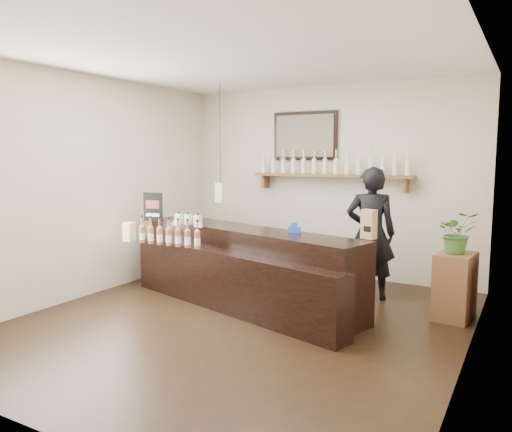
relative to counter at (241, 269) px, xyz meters
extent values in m
plane|color=black|center=(0.34, -0.58, -0.43)|extent=(5.00, 5.00, 0.00)
plane|color=beige|center=(0.34, 1.92, 0.97)|extent=(4.50, 0.00, 4.50)
plane|color=beige|center=(0.34, -3.08, 0.97)|extent=(4.50, 0.00, 4.50)
plane|color=beige|center=(-1.91, -0.58, 0.97)|extent=(0.00, 5.00, 5.00)
plane|color=beige|center=(2.59, -0.58, 0.97)|extent=(0.00, 5.00, 5.00)
plane|color=white|center=(0.34, -0.58, 2.37)|extent=(5.00, 5.00, 0.00)
cube|color=brown|center=(0.44, 1.79, 1.07)|extent=(2.40, 0.25, 0.04)
cube|color=brown|center=(-0.64, 1.82, 0.95)|extent=(0.04, 0.20, 0.20)
cube|color=brown|center=(1.52, 1.82, 0.95)|extent=(0.04, 0.20, 0.20)
cube|color=black|center=(-0.01, 1.89, 1.65)|extent=(1.02, 0.04, 0.72)
cube|color=#433A2B|center=(-0.01, 1.87, 1.65)|extent=(0.92, 0.01, 0.62)
cube|color=white|center=(-0.96, 1.02, 0.82)|extent=(0.12, 0.12, 0.28)
cylinder|color=black|center=(-0.96, 1.02, 1.67)|extent=(0.01, 0.01, 1.41)
cylinder|color=silver|center=(-0.66, 1.79, 1.19)|extent=(0.07, 0.07, 0.20)
cone|color=silver|center=(-0.66, 1.79, 1.32)|extent=(0.07, 0.07, 0.05)
cylinder|color=silver|center=(-0.66, 1.79, 1.38)|extent=(0.02, 0.02, 0.07)
cylinder|color=gold|center=(-0.66, 1.79, 1.43)|extent=(0.03, 0.03, 0.02)
cylinder|color=white|center=(-0.66, 1.79, 1.17)|extent=(0.07, 0.07, 0.09)
cylinder|color=silver|center=(-0.49, 1.79, 1.19)|extent=(0.07, 0.07, 0.20)
cone|color=silver|center=(-0.49, 1.79, 1.32)|extent=(0.07, 0.07, 0.05)
cylinder|color=silver|center=(-0.49, 1.79, 1.38)|extent=(0.02, 0.02, 0.07)
cylinder|color=gold|center=(-0.49, 1.79, 1.43)|extent=(0.03, 0.03, 0.02)
cylinder|color=white|center=(-0.49, 1.79, 1.17)|extent=(0.07, 0.07, 0.09)
cylinder|color=silver|center=(-0.32, 1.79, 1.19)|extent=(0.07, 0.07, 0.20)
cone|color=silver|center=(-0.32, 1.79, 1.32)|extent=(0.07, 0.07, 0.05)
cylinder|color=silver|center=(-0.32, 1.79, 1.38)|extent=(0.02, 0.02, 0.07)
cylinder|color=gold|center=(-0.32, 1.79, 1.43)|extent=(0.03, 0.03, 0.02)
cylinder|color=white|center=(-0.32, 1.79, 1.17)|extent=(0.07, 0.07, 0.09)
cylinder|color=silver|center=(-0.16, 1.79, 1.19)|extent=(0.07, 0.07, 0.20)
cone|color=silver|center=(-0.16, 1.79, 1.32)|extent=(0.07, 0.07, 0.05)
cylinder|color=silver|center=(-0.16, 1.79, 1.38)|extent=(0.02, 0.02, 0.07)
cylinder|color=gold|center=(-0.16, 1.79, 1.43)|extent=(0.03, 0.03, 0.02)
cylinder|color=white|center=(-0.16, 1.79, 1.17)|extent=(0.07, 0.07, 0.09)
cylinder|color=silver|center=(0.01, 1.79, 1.19)|extent=(0.07, 0.07, 0.20)
cone|color=silver|center=(0.01, 1.79, 1.32)|extent=(0.07, 0.07, 0.05)
cylinder|color=silver|center=(0.01, 1.79, 1.38)|extent=(0.02, 0.02, 0.07)
cylinder|color=gold|center=(0.01, 1.79, 1.43)|extent=(0.03, 0.03, 0.02)
cylinder|color=white|center=(0.01, 1.79, 1.17)|extent=(0.07, 0.07, 0.09)
cylinder|color=silver|center=(0.18, 1.79, 1.19)|extent=(0.07, 0.07, 0.20)
cone|color=silver|center=(0.18, 1.79, 1.32)|extent=(0.07, 0.07, 0.05)
cylinder|color=silver|center=(0.18, 1.79, 1.38)|extent=(0.02, 0.02, 0.07)
cylinder|color=gold|center=(0.18, 1.79, 1.43)|extent=(0.03, 0.03, 0.02)
cylinder|color=white|center=(0.18, 1.79, 1.17)|extent=(0.07, 0.07, 0.09)
cylinder|color=silver|center=(0.35, 1.79, 1.19)|extent=(0.07, 0.07, 0.20)
cone|color=silver|center=(0.35, 1.79, 1.32)|extent=(0.07, 0.07, 0.05)
cylinder|color=silver|center=(0.35, 1.79, 1.38)|extent=(0.02, 0.02, 0.07)
cylinder|color=gold|center=(0.35, 1.79, 1.43)|extent=(0.03, 0.03, 0.02)
cylinder|color=white|center=(0.35, 1.79, 1.17)|extent=(0.07, 0.07, 0.09)
cylinder|color=silver|center=(0.52, 1.79, 1.19)|extent=(0.07, 0.07, 0.20)
cone|color=silver|center=(0.52, 1.79, 1.32)|extent=(0.07, 0.07, 0.05)
cylinder|color=silver|center=(0.52, 1.79, 1.38)|extent=(0.02, 0.02, 0.07)
cylinder|color=gold|center=(0.52, 1.79, 1.43)|extent=(0.03, 0.03, 0.02)
cylinder|color=white|center=(0.52, 1.79, 1.17)|extent=(0.07, 0.07, 0.09)
cylinder|color=silver|center=(0.69, 1.79, 1.19)|extent=(0.07, 0.07, 0.20)
cone|color=silver|center=(0.69, 1.79, 1.32)|extent=(0.07, 0.07, 0.05)
cylinder|color=silver|center=(0.69, 1.79, 1.38)|extent=(0.02, 0.02, 0.07)
cylinder|color=gold|center=(0.69, 1.79, 1.43)|extent=(0.03, 0.03, 0.02)
cylinder|color=white|center=(0.69, 1.79, 1.17)|extent=(0.07, 0.07, 0.09)
cylinder|color=silver|center=(0.86, 1.79, 1.19)|extent=(0.07, 0.07, 0.20)
cone|color=silver|center=(0.86, 1.79, 1.32)|extent=(0.07, 0.07, 0.05)
cylinder|color=silver|center=(0.86, 1.79, 1.38)|extent=(0.02, 0.02, 0.07)
cylinder|color=gold|center=(0.86, 1.79, 1.43)|extent=(0.03, 0.03, 0.02)
cylinder|color=white|center=(0.86, 1.79, 1.17)|extent=(0.07, 0.07, 0.09)
cylinder|color=silver|center=(1.03, 1.79, 1.19)|extent=(0.07, 0.07, 0.20)
cone|color=silver|center=(1.03, 1.79, 1.32)|extent=(0.07, 0.07, 0.05)
cylinder|color=silver|center=(1.03, 1.79, 1.38)|extent=(0.02, 0.02, 0.07)
cylinder|color=gold|center=(1.03, 1.79, 1.43)|extent=(0.03, 0.03, 0.02)
cylinder|color=white|center=(1.03, 1.79, 1.17)|extent=(0.07, 0.07, 0.09)
cylinder|color=silver|center=(1.20, 1.79, 1.19)|extent=(0.07, 0.07, 0.20)
cone|color=silver|center=(1.20, 1.79, 1.32)|extent=(0.07, 0.07, 0.05)
cylinder|color=silver|center=(1.20, 1.79, 1.38)|extent=(0.02, 0.02, 0.07)
cylinder|color=gold|center=(1.20, 1.79, 1.43)|extent=(0.03, 0.03, 0.02)
cylinder|color=white|center=(1.20, 1.79, 1.17)|extent=(0.07, 0.07, 0.09)
cylinder|color=silver|center=(1.37, 1.79, 1.19)|extent=(0.07, 0.07, 0.20)
cone|color=silver|center=(1.37, 1.79, 1.32)|extent=(0.07, 0.07, 0.05)
cylinder|color=silver|center=(1.37, 1.79, 1.38)|extent=(0.02, 0.02, 0.07)
cylinder|color=gold|center=(1.37, 1.79, 1.43)|extent=(0.03, 0.03, 0.02)
cylinder|color=white|center=(1.37, 1.79, 1.17)|extent=(0.07, 0.07, 0.09)
cylinder|color=silver|center=(1.54, 1.79, 1.19)|extent=(0.07, 0.07, 0.20)
cone|color=silver|center=(1.54, 1.79, 1.32)|extent=(0.07, 0.07, 0.05)
cylinder|color=silver|center=(1.54, 1.79, 1.38)|extent=(0.02, 0.02, 0.07)
cylinder|color=gold|center=(1.54, 1.79, 1.43)|extent=(0.03, 0.03, 0.02)
cylinder|color=white|center=(1.54, 1.79, 1.17)|extent=(0.07, 0.07, 0.09)
cube|color=black|center=(0.01, 0.12, 0.03)|extent=(3.29, 1.42, 0.91)
cube|color=black|center=(0.01, -0.31, -0.08)|extent=(3.21, 1.15, 0.69)
cube|color=white|center=(-0.90, -0.09, 0.51)|extent=(0.10, 0.04, 0.05)
cube|color=white|center=(-0.57, -0.09, 0.51)|extent=(0.10, 0.04, 0.05)
cube|color=#E7DA8D|center=(-1.50, -0.31, 0.32)|extent=(0.12, 0.12, 0.12)
cube|color=#E7DA8D|center=(-1.50, -0.31, 0.44)|extent=(0.12, 0.12, 0.12)
cube|color=silver|center=(-1.00, 0.07, 0.54)|extent=(0.08, 0.08, 0.13)
cube|color=beige|center=(-1.00, 0.03, 0.54)|extent=(0.07, 0.00, 0.06)
cylinder|color=black|center=(-1.00, 0.07, 0.62)|extent=(0.02, 0.02, 0.03)
cube|color=silver|center=(-0.84, 0.07, 0.54)|extent=(0.08, 0.08, 0.13)
cube|color=beige|center=(-0.84, 0.03, 0.54)|extent=(0.07, 0.00, 0.06)
cylinder|color=black|center=(-0.84, 0.07, 0.62)|extent=(0.02, 0.02, 0.03)
cube|color=silver|center=(-0.69, 0.07, 0.54)|extent=(0.08, 0.08, 0.13)
cube|color=beige|center=(-0.69, 0.03, 0.54)|extent=(0.07, 0.00, 0.06)
cylinder|color=black|center=(-0.69, 0.07, 0.62)|extent=(0.02, 0.02, 0.03)
cylinder|color=#A75238|center=(-1.28, -0.31, 0.36)|extent=(0.07, 0.07, 0.20)
cone|color=#A75238|center=(-1.28, -0.31, 0.49)|extent=(0.07, 0.07, 0.05)
cylinder|color=#A75238|center=(-1.28, -0.31, 0.55)|extent=(0.02, 0.02, 0.07)
cylinder|color=black|center=(-1.28, -0.31, 0.60)|extent=(0.03, 0.03, 0.02)
cylinder|color=white|center=(-1.28, -0.31, 0.34)|extent=(0.07, 0.07, 0.09)
cylinder|color=#A75238|center=(-1.14, -0.31, 0.36)|extent=(0.07, 0.07, 0.20)
cone|color=#A75238|center=(-1.14, -0.31, 0.49)|extent=(0.07, 0.07, 0.05)
cylinder|color=#A75238|center=(-1.14, -0.31, 0.55)|extent=(0.02, 0.02, 0.07)
cylinder|color=black|center=(-1.14, -0.31, 0.60)|extent=(0.03, 0.03, 0.02)
cylinder|color=white|center=(-1.14, -0.31, 0.34)|extent=(0.07, 0.07, 0.09)
cylinder|color=#A75238|center=(-1.00, -0.31, 0.36)|extent=(0.07, 0.07, 0.20)
cone|color=#A75238|center=(-1.00, -0.31, 0.49)|extent=(0.07, 0.07, 0.05)
cylinder|color=#A75238|center=(-1.00, -0.31, 0.55)|extent=(0.02, 0.02, 0.07)
cylinder|color=black|center=(-1.00, -0.31, 0.60)|extent=(0.03, 0.03, 0.02)
cylinder|color=white|center=(-1.00, -0.31, 0.34)|extent=(0.07, 0.07, 0.09)
cylinder|color=#A75238|center=(-0.85, -0.31, 0.36)|extent=(0.07, 0.07, 0.20)
cone|color=#A75238|center=(-0.85, -0.31, 0.49)|extent=(0.07, 0.07, 0.05)
cylinder|color=#A75238|center=(-0.85, -0.31, 0.55)|extent=(0.02, 0.02, 0.07)
cylinder|color=black|center=(-0.85, -0.31, 0.60)|extent=(0.03, 0.03, 0.02)
cylinder|color=white|center=(-0.85, -0.31, 0.34)|extent=(0.07, 0.07, 0.09)
cylinder|color=#A75238|center=(-0.71, -0.31, 0.36)|extent=(0.07, 0.07, 0.20)
cone|color=#A75238|center=(-0.71, -0.31, 0.49)|extent=(0.07, 0.07, 0.05)
cylinder|color=#A75238|center=(-0.71, -0.31, 0.55)|extent=(0.02, 0.02, 0.07)
cylinder|color=black|center=(-0.71, -0.31, 0.60)|extent=(0.03, 0.03, 0.02)
cylinder|color=white|center=(-0.71, -0.31, 0.34)|extent=(0.07, 0.07, 0.09)
cylinder|color=#A75238|center=(-0.57, -0.31, 0.36)|extent=(0.07, 0.07, 0.20)
cone|color=#A75238|center=(-0.57, -0.31, 0.49)|extent=(0.07, 0.07, 0.05)
cylinder|color=#A75238|center=(-0.57, -0.31, 0.55)|extent=(0.02, 0.02, 0.07)
cylinder|color=black|center=(-0.57, -0.31, 0.60)|extent=(0.03, 0.03, 0.02)
cylinder|color=white|center=(-0.57, -0.31, 0.34)|extent=(0.07, 0.07, 0.09)
cylinder|color=#A75238|center=(-0.42, -0.31, 0.36)|extent=(0.07, 0.07, 0.20)
cone|color=#A75238|center=(-0.42, -0.31, 0.49)|extent=(0.07, 0.07, 0.05)
cylinder|color=#A75238|center=(-0.42, -0.31, 0.55)|extent=(0.02, 0.02, 0.07)
cylinder|color=black|center=(-0.42, -0.31, 0.60)|extent=(0.03, 0.03, 0.02)
cylinder|color=white|center=(-0.42, -0.31, 0.34)|extent=(0.07, 0.07, 0.09)
cube|color=black|center=(-1.45, 0.09, 0.67)|extent=(0.27, 0.08, 0.38)
cube|color=maroon|center=(-1.45, 0.08, 0.71)|extent=(0.19, 0.05, 0.11)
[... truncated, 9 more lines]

